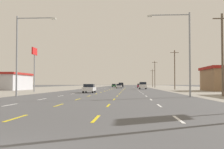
# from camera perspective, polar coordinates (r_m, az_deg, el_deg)

# --- Properties ---
(ground_plane) EXTENTS (572.00, 572.00, 0.00)m
(ground_plane) POSITION_cam_1_polar(r_m,az_deg,el_deg) (71.28, 0.86, -3.07)
(ground_plane) COLOR #4C4C4F
(lot_apron_left) EXTENTS (28.00, 440.00, 0.01)m
(lot_apron_left) POSITION_cam_1_polar(r_m,az_deg,el_deg) (76.48, -18.02, -2.90)
(lot_apron_left) COLOR gray
(lot_apron_left) RESTS_ON ground
(lot_apron_right) EXTENTS (28.00, 440.00, 0.01)m
(lot_apron_right) POSITION_cam_1_polar(r_m,az_deg,el_deg) (74.40, 20.30, -2.90)
(lot_apron_right) COLOR gray
(lot_apron_right) RESTS_ON ground
(lane_markings) EXTENTS (10.64, 227.60, 0.01)m
(lane_markings) POSITION_cam_1_polar(r_m,az_deg,el_deg) (109.75, 1.76, -2.65)
(lane_markings) COLOR white
(lane_markings) RESTS_ON ground
(signal_span_wire) EXTENTS (25.58, 0.53, 9.62)m
(signal_span_wire) POSITION_cam_1_polar(r_m,az_deg,el_deg) (15.73, -9.30, 12.95)
(signal_span_wire) COLOR brown
(signal_span_wire) RESTS_ON ground
(sedan_inner_left_nearest) EXTENTS (1.80, 4.50, 1.46)m
(sedan_inner_left_nearest) POSITION_cam_1_polar(r_m,az_deg,el_deg) (47.56, -4.59, -2.76)
(sedan_inner_left_nearest) COLOR white
(sedan_inner_left_nearest) RESTS_ON ground
(suv_far_right_near) EXTENTS (1.98, 4.90, 1.98)m
(suv_far_right_near) POSITION_cam_1_polar(r_m,az_deg,el_deg) (79.18, 6.18, -2.20)
(suv_far_right_near) COLOR white
(suv_far_right_near) RESTS_ON ground
(sedan_center_turn_mid) EXTENTS (1.80, 4.50, 1.46)m
(sedan_center_turn_mid) POSITION_cam_1_polar(r_m,az_deg,el_deg) (94.21, 1.41, -2.32)
(sedan_center_turn_mid) COLOR silver
(sedan_center_turn_mid) RESTS_ON ground
(hatchback_far_right_midfar) EXTENTS (1.72, 3.90, 1.54)m
(hatchback_far_right_midfar) POSITION_cam_1_polar(r_m,az_deg,el_deg) (105.71, 5.53, -2.25)
(hatchback_far_right_midfar) COLOR maroon
(hatchback_far_right_midfar) RESTS_ON ground
(suv_center_turn_far) EXTENTS (1.98, 4.90, 1.98)m
(suv_center_turn_far) POSITION_cam_1_polar(r_m,az_deg,el_deg) (117.03, 1.82, -2.10)
(suv_center_turn_far) COLOR black
(suv_center_turn_far) RESTS_ON ground
(sedan_inner_left_farther) EXTENTS (1.80, 4.50, 1.46)m
(sedan_inner_left_farther) POSITION_cam_1_polar(r_m,az_deg,el_deg) (125.00, 0.40, -2.21)
(sedan_inner_left_farther) COLOR #235B2D
(sedan_inner_left_farther) RESTS_ON ground
(storefront_left_row_1) EXTENTS (11.80, 13.60, 4.10)m
(storefront_left_row_1) POSITION_cam_1_polar(r_m,az_deg,el_deg) (73.75, -21.33, -1.29)
(storefront_left_row_1) COLOR #B2B2B7
(storefront_left_row_1) RESTS_ON ground
(pole_sign_left_row_1) EXTENTS (0.24, 2.56, 8.31)m
(pole_sign_left_row_1) POSITION_cam_1_polar(r_m,az_deg,el_deg) (55.71, -15.28, 3.28)
(pole_sign_left_row_1) COLOR gray
(pole_sign_left_row_1) RESTS_ON ground
(streetlight_left_row_0) EXTENTS (4.78, 0.26, 9.57)m
(streetlight_left_row_0) POSITION_cam_1_polar(r_m,az_deg,el_deg) (35.59, -17.75, 4.88)
(streetlight_left_row_0) COLOR gray
(streetlight_left_row_0) RESTS_ON ground
(streetlight_right_row_0) EXTENTS (4.92, 0.26, 9.72)m
(streetlight_right_row_0) POSITION_cam_1_polar(r_m,az_deg,el_deg) (33.84, 14.41, 5.35)
(streetlight_right_row_0) COLOR gray
(streetlight_right_row_0) RESTS_ON ground
(utility_pole_right_row_0) EXTENTS (2.20, 0.26, 9.98)m
(utility_pole_right_row_0) POSITION_cam_1_polar(r_m,az_deg,el_deg) (36.74, 21.25, 4.02)
(utility_pole_right_row_0) COLOR brown
(utility_pole_right_row_0) RESTS_ON ground
(utility_pole_right_row_1) EXTENTS (2.20, 0.26, 10.12)m
(utility_pole_right_row_1) POSITION_cam_1_polar(r_m,az_deg,el_deg) (74.65, 12.45, 1.06)
(utility_pole_right_row_1) COLOR brown
(utility_pole_right_row_1) RESTS_ON ground
(utility_pole_right_row_2) EXTENTS (2.20, 0.26, 10.38)m
(utility_pole_right_row_2) POSITION_cam_1_polar(r_m,az_deg,el_deg) (111.32, 8.57, 0.15)
(utility_pole_right_row_2) COLOR brown
(utility_pole_right_row_2) RESTS_ON ground
(utility_pole_right_row_3) EXTENTS (2.20, 0.26, 8.43)m
(utility_pole_right_row_3) POSITION_cam_1_polar(r_m,az_deg,el_deg) (138.90, 8.10, -0.65)
(utility_pole_right_row_3) COLOR brown
(utility_pole_right_row_3) RESTS_ON ground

